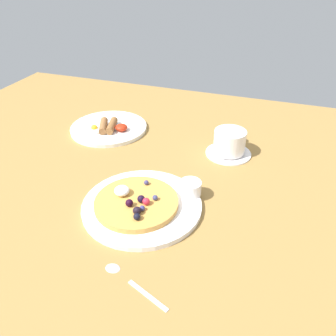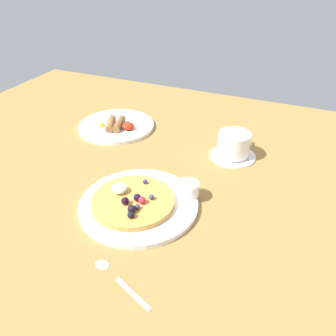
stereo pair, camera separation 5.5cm
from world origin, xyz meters
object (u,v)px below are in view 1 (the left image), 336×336
(syrup_ramekin, at_px, (190,188))
(coffee_cup, at_px, (230,141))
(breakfast_plate, at_px, (109,128))
(coffee_saucer, at_px, (228,153))
(teaspoon, at_px, (125,277))
(pancake_plate, at_px, (142,206))

(syrup_ramekin, xyz_separation_m, coffee_cup, (0.05, 0.23, 0.01))
(breakfast_plate, relative_size, coffee_saucer, 1.89)
(teaspoon, bearing_deg, pancake_plate, 103.52)
(syrup_ramekin, xyz_separation_m, teaspoon, (-0.05, -0.26, -0.03))
(pancake_plate, relative_size, coffee_cup, 2.24)
(breakfast_plate, distance_m, coffee_cup, 0.40)
(coffee_saucer, distance_m, coffee_cup, 0.04)
(syrup_ramekin, height_order, teaspoon, syrup_ramekin)
(coffee_saucer, xyz_separation_m, teaspoon, (-0.10, -0.49, -0.00))
(breakfast_plate, bearing_deg, coffee_cup, -3.80)
(pancake_plate, bearing_deg, breakfast_plate, 127.60)
(pancake_plate, xyz_separation_m, coffee_saucer, (0.14, 0.30, -0.00))
(pancake_plate, bearing_deg, teaspoon, -76.48)
(coffee_cup, distance_m, teaspoon, 0.51)
(breakfast_plate, bearing_deg, pancake_plate, -52.40)
(breakfast_plate, distance_m, teaspoon, 0.60)
(breakfast_plate, height_order, coffee_cup, coffee_cup)
(syrup_ramekin, height_order, breakfast_plate, syrup_ramekin)
(breakfast_plate, bearing_deg, teaspoon, -60.11)
(breakfast_plate, bearing_deg, coffee_saucer, -4.02)
(coffee_cup, bearing_deg, teaspoon, -100.97)
(syrup_ramekin, relative_size, coffee_saucer, 0.40)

